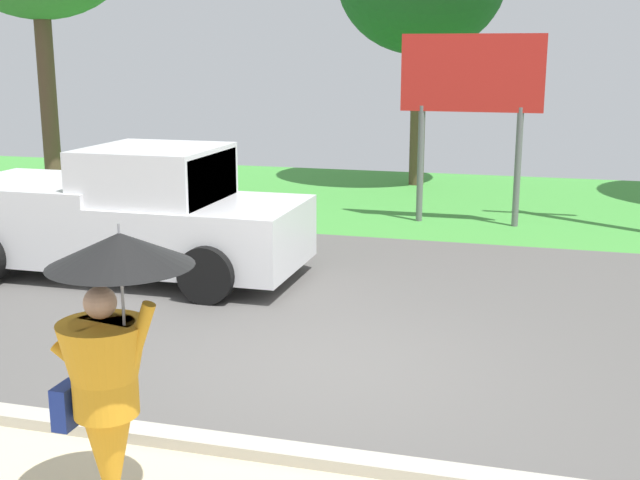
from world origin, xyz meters
name	(u,v)px	position (x,y,z in m)	size (l,w,h in m)	color
ground_plane	(381,292)	(0.00, 2.95, -0.05)	(40.00, 22.00, 0.20)	#565451
monk_pedestrian	(110,376)	(-0.64, -3.16, 1.08)	(1.05, 0.95, 2.13)	orange
pickup_truck	(127,216)	(-3.72, 2.71, 0.87)	(5.20, 2.28, 1.88)	silver
roadside_billboard	(472,87)	(0.69, 7.64, 2.55)	(2.60, 0.12, 3.50)	slate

